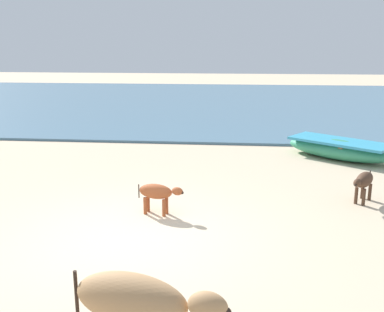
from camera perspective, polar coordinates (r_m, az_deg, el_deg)
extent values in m
plane|color=beige|center=(7.60, -7.69, -10.30)|extent=(80.00, 80.00, 0.00)
cube|color=slate|center=(24.09, 1.54, 6.81)|extent=(60.00, 20.00, 0.08)
ellipsoid|color=#338C66|center=(13.06, 18.07, 0.78)|extent=(3.05, 2.66, 0.52)
cube|color=#3399BF|center=(13.01, 18.14, 1.73)|extent=(2.75, 2.43, 0.07)
cube|color=olive|center=(12.94, 19.02, 1.24)|extent=(0.64, 0.80, 0.04)
ellipsoid|color=tan|center=(4.50, -7.71, -17.42)|extent=(1.22, 0.72, 0.50)
ellipsoid|color=tan|center=(4.21, 1.99, -18.41)|extent=(0.42, 0.31, 0.27)
cylinder|color=#2D2119|center=(4.80, -14.39, -16.32)|extent=(0.04, 0.04, 0.47)
ellipsoid|color=#4C3323|center=(9.66, 20.92, -2.80)|extent=(0.59, 0.72, 0.30)
ellipsoid|color=#4C3323|center=(9.23, 20.13, -3.18)|extent=(0.23, 0.26, 0.16)
sphere|color=#2D2119|center=(9.14, 19.93, -3.45)|extent=(0.09, 0.09, 0.06)
cylinder|color=#4C3323|center=(9.54, 20.84, -4.87)|extent=(0.07, 0.07, 0.34)
cylinder|color=#4C3323|center=(9.58, 19.99, -4.71)|extent=(0.07, 0.07, 0.34)
cylinder|color=#4C3323|center=(9.91, 21.52, -4.24)|extent=(0.07, 0.07, 0.34)
cylinder|color=#4C3323|center=(9.95, 20.70, -4.10)|extent=(0.07, 0.07, 0.34)
cylinder|color=#2D2119|center=(10.00, 21.51, -2.48)|extent=(0.02, 0.02, 0.28)
ellipsoid|color=#9E4C28|center=(8.43, -4.61, -4.47)|extent=(0.69, 0.39, 0.28)
ellipsoid|color=#9E4C28|center=(8.27, -1.87, -4.46)|extent=(0.23, 0.17, 0.15)
sphere|color=#2D2119|center=(8.25, -1.25, -4.64)|extent=(0.07, 0.07, 0.06)
cylinder|color=#9E4C28|center=(8.52, -3.22, -6.24)|extent=(0.06, 0.06, 0.32)
cylinder|color=#9E4C28|center=(8.40, -3.57, -6.56)|extent=(0.06, 0.06, 0.32)
cylinder|color=#9E4C28|center=(8.66, -5.55, -5.96)|extent=(0.06, 0.06, 0.32)
cylinder|color=#9E4C28|center=(8.54, -5.93, -6.26)|extent=(0.06, 0.06, 0.32)
cylinder|color=#2D2119|center=(8.57, -6.72, -4.41)|extent=(0.02, 0.02, 0.26)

